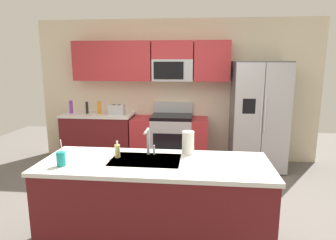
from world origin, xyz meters
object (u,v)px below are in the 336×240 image
at_px(toaster, 117,110).
at_px(sink_faucet, 148,139).
at_px(drink_cup_teal, 61,159).
at_px(paper_towel_roll, 188,143).
at_px(soap_dispenser, 117,151).
at_px(refrigerator, 258,116).
at_px(bottle_purple, 71,107).
at_px(bottle_orange, 99,107).
at_px(pepper_mill, 87,108).
at_px(range_oven, 170,140).

height_order(toaster, sink_faucet, sink_faucet).
height_order(sink_faucet, drink_cup_teal, sink_faucet).
bearing_deg(toaster, paper_towel_roll, -57.79).
distance_m(drink_cup_teal, soap_dispenser, 0.53).
xyz_separation_m(refrigerator, bottle_purple, (-3.37, 0.07, 0.09)).
bearing_deg(refrigerator, soap_dispenser, -127.96).
height_order(sink_faucet, soap_dispenser, sink_faucet).
xyz_separation_m(toaster, soap_dispenser, (0.67, -2.36, -0.02)).
height_order(bottle_orange, paper_towel_roll, paper_towel_roll).
xyz_separation_m(pepper_mill, sink_faucet, (1.54, -2.31, 0.06)).
relative_size(sink_faucet, soap_dispenser, 1.66).
relative_size(soap_dispenser, paper_towel_roll, 0.71).
xyz_separation_m(range_oven, bottle_orange, (-1.30, -0.00, 0.57)).
xyz_separation_m(drink_cup_teal, soap_dispenser, (0.45, 0.29, -0.00)).
distance_m(soap_dispenser, paper_towel_roll, 0.73).
height_order(refrigerator, sink_faucet, refrigerator).
xyz_separation_m(bottle_orange, sink_faucet, (1.31, -2.30, 0.05)).
distance_m(bottle_purple, drink_cup_teal, 2.92).
relative_size(bottle_purple, sink_faucet, 0.84).
height_order(range_oven, toaster, range_oven).
relative_size(pepper_mill, paper_towel_roll, 0.91).
bearing_deg(range_oven, sink_faucet, -89.87).
distance_m(pepper_mill, bottle_purple, 0.31).
relative_size(range_oven, drink_cup_teal, 5.37).
distance_m(pepper_mill, paper_towel_roll, 2.95).
bearing_deg(toaster, bottle_purple, 176.61).
height_order(bottle_orange, drink_cup_teal, drink_cup_teal).
bearing_deg(bottle_purple, toaster, -3.39).
height_order(bottle_orange, soap_dispenser, bottle_orange).
bearing_deg(bottle_orange, sink_faucet, -60.45).
relative_size(toaster, bottle_orange, 1.21).
distance_m(toaster, bottle_orange, 0.35).
bearing_deg(range_oven, pepper_mill, -179.91).
xyz_separation_m(bottle_orange, paper_towel_roll, (1.71, -2.22, 0.00)).
bearing_deg(range_oven, drink_cup_teal, -105.31).
xyz_separation_m(refrigerator, soap_dispenser, (-1.82, -2.34, 0.04)).
bearing_deg(soap_dispenser, bottle_purple, 122.71).
height_order(drink_cup_teal, soap_dispenser, drink_cup_teal).
distance_m(refrigerator, paper_towel_roll, 2.43).
xyz_separation_m(drink_cup_teal, paper_towel_roll, (1.15, 0.48, 0.05)).
bearing_deg(bottle_orange, soap_dispenser, -67.24).
relative_size(drink_cup_teal, paper_towel_roll, 1.06).
bearing_deg(paper_towel_roll, refrigerator, 62.41).
relative_size(bottle_orange, drink_cup_teal, 0.92).
relative_size(drink_cup_teal, soap_dispenser, 1.49).
height_order(range_oven, soap_dispenser, range_oven).
bearing_deg(soap_dispenser, toaster, 105.82).
relative_size(pepper_mill, sink_faucet, 0.77).
distance_m(range_oven, paper_towel_roll, 2.33).
distance_m(drink_cup_teal, paper_towel_roll, 1.24).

